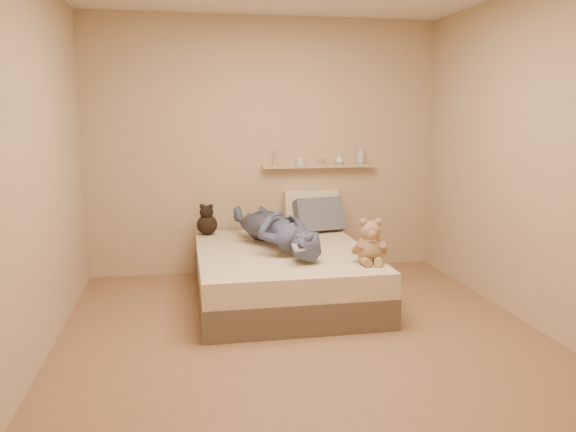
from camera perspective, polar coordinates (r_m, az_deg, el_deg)
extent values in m
plane|color=#866245|center=(4.26, 1.64, -12.21)|extent=(3.80, 3.80, 0.00)
plane|color=tan|center=(5.82, -2.27, 7.01)|extent=(3.60, 0.00, 3.60)
plane|color=tan|center=(2.14, 12.58, 1.25)|extent=(3.60, 0.00, 3.60)
plane|color=tan|center=(3.98, -24.59, 4.61)|extent=(0.00, 3.80, 3.80)
plane|color=tan|center=(4.68, 23.93, 5.36)|extent=(0.00, 3.80, 3.80)
cube|color=brown|center=(5.08, -0.58, -6.96)|extent=(1.50, 1.90, 0.25)
cube|color=beige|center=(5.01, -0.59, -4.51)|extent=(1.48, 1.88, 0.20)
cube|color=#ADAEB4|center=(4.42, 1.52, -3.17)|extent=(0.19, 0.13, 0.06)
cube|color=black|center=(4.41, 1.56, -2.99)|extent=(0.10, 0.07, 0.03)
sphere|color=#A08158|center=(4.58, 8.30, -3.32)|extent=(0.22, 0.22, 0.22)
sphere|color=#9B7155|center=(4.53, 8.39, -1.53)|extent=(0.17, 0.17, 0.17)
sphere|color=#986D53|center=(4.50, 7.69, -0.63)|extent=(0.06, 0.06, 0.06)
sphere|color=#A77C5C|center=(4.52, 9.14, -0.61)|extent=(0.06, 0.06, 0.06)
sphere|color=#8F6F4F|center=(4.46, 8.56, -1.90)|extent=(0.07, 0.07, 0.07)
cylinder|color=#885D48|center=(4.53, 7.10, -3.25)|extent=(0.08, 0.15, 0.13)
cylinder|color=#94714F|center=(4.57, 9.63, -3.20)|extent=(0.12, 0.16, 0.13)
cylinder|color=#91744D|center=(4.49, 7.83, -4.58)|extent=(0.08, 0.15, 0.07)
cylinder|color=#A48A57|center=(4.51, 9.17, -4.55)|extent=(0.12, 0.16, 0.07)
cylinder|color=beige|center=(4.54, 8.37, -2.36)|extent=(0.13, 0.13, 0.02)
sphere|color=black|center=(5.63, -8.22, -0.88)|extent=(0.20, 0.20, 0.20)
sphere|color=black|center=(5.60, -8.28, 0.40)|extent=(0.14, 0.14, 0.14)
sphere|color=black|center=(5.60, -8.74, 0.98)|extent=(0.05, 0.05, 0.05)
sphere|color=black|center=(5.57, -7.85, 0.96)|extent=(0.05, 0.05, 0.05)
cube|color=beige|center=(5.84, 2.36, 0.60)|extent=(0.56, 0.26, 0.43)
cube|color=slate|center=(5.72, 3.20, 0.09)|extent=(0.54, 0.34, 0.37)
imported|color=#444B6B|center=(5.04, -1.23, -1.23)|extent=(0.84, 1.54, 0.35)
cube|color=tan|center=(5.88, 3.16, 5.08)|extent=(1.20, 0.12, 0.03)
cylinder|color=white|center=(5.78, -1.30, 5.98)|extent=(0.04, 0.04, 0.17)
cylinder|color=white|center=(5.83, 1.25, 5.58)|extent=(0.08, 0.08, 0.08)
cylinder|color=#A89B90|center=(5.88, 3.38, 5.53)|extent=(0.06, 0.06, 0.06)
imported|color=white|center=(5.93, 5.23, 5.77)|extent=(0.12, 0.12, 0.11)
imported|color=silver|center=(5.99, 7.40, 6.22)|extent=(0.11, 0.11, 0.20)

